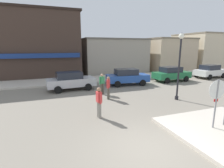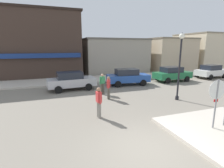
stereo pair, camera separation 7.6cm
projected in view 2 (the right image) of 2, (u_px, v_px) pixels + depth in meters
The scene contains 15 objects.
ground_plane at pixel (149, 149), 6.30m from camera, with size 160.00×160.00×0.00m, color gray.
kerb_far at pixel (82, 80), 19.09m from camera, with size 80.00×4.00×0.15m, color beige.
stop_sign at pixel (216, 98), 7.37m from camera, with size 0.81×0.14×2.30m.
lamp_post at pixel (180, 57), 11.64m from camera, with size 0.36×0.36×4.54m.
parked_car_nearest at pixel (71, 80), 14.95m from camera, with size 4.12×2.10×1.56m.
parked_car_second at pixel (128, 77), 16.88m from camera, with size 4.16×2.19×1.56m.
parked_car_third at pixel (172, 74), 18.68m from camera, with size 4.05×1.97×1.56m.
parked_car_fourth at pixel (211, 71), 20.72m from camera, with size 4.17×2.23×1.56m.
pedestrian_crossing_near at pixel (102, 83), 13.53m from camera, with size 0.53×0.36×1.61m.
pedestrian_crossing_far at pixel (99, 102), 8.97m from camera, with size 0.24×0.55×1.61m.
pedestrian_kerb_side at pixel (109, 87), 12.23m from camera, with size 0.35×0.54×1.61m.
building_corner_shop at pixel (30, 45), 21.95m from camera, with size 12.12×8.25×7.84m.
building_storefront_left_near at pixel (112, 55), 26.36m from camera, with size 9.06×7.81×4.77m.
building_storefront_left_mid at pixel (166, 54), 28.30m from camera, with size 6.75×7.29×4.96m.
building_storefront_right_near at pixel (200, 51), 30.72m from camera, with size 6.03×7.82×5.87m.
Camera 2 is at (-3.19, -4.88, 3.61)m, focal length 28.00 mm.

